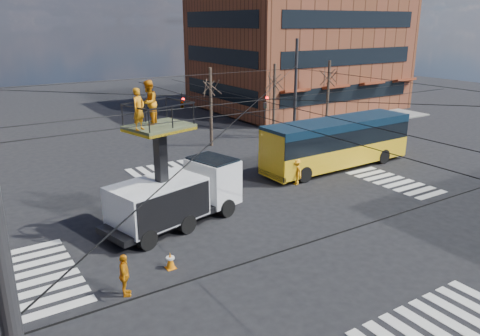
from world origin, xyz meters
name	(u,v)px	position (x,y,z in m)	size (l,w,h in m)	color
ground	(258,218)	(0.00, 0.00, 0.00)	(120.00, 120.00, 0.00)	black
sidewalk_ne	(306,110)	(21.00, 21.00, 0.06)	(18.00, 18.00, 0.12)	slate
crosswalks	(258,218)	(0.00, 0.00, 0.01)	(22.40, 22.40, 0.02)	silver
building_ne	(298,43)	(21.98, 23.98, 7.00)	(20.06, 16.06, 14.00)	brown
overhead_network	(253,132)	(-0.07, 0.40, 4.29)	(24.24, 24.24, 8.00)	#2D2D30
tree_a	(210,86)	(5.00, 13.50, 4.63)	(2.00, 2.00, 6.00)	#382B21
tree_b	(274,81)	(11.00, 13.50, 4.63)	(2.00, 2.00, 6.00)	#382B21
tree_c	(329,76)	(17.00, 13.50, 4.63)	(2.00, 2.00, 6.00)	#382B21
utility_truck	(175,181)	(-3.63, 1.60, 2.17)	(7.35, 4.01, 6.88)	black
city_bus	(337,142)	(9.19, 4.14, 1.72)	(10.99, 2.78, 3.20)	gold
traffic_cone	(170,260)	(-5.71, -2.17, 0.35)	(0.36, 0.36, 0.70)	orange
worker_ground	(124,275)	(-7.85, -3.05, 0.79)	(0.93, 0.39, 1.59)	orange
flagger	(296,172)	(4.71, 2.86, 0.80)	(1.04, 0.60, 1.60)	orange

